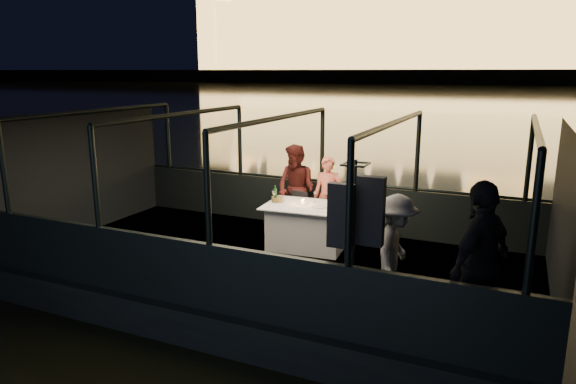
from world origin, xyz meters
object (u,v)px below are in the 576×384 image
at_px(coat_stand, 353,250).
at_px(dining_table_central, 307,227).
at_px(passenger_dark, 479,272).
at_px(chair_port_right, 334,214).
at_px(chair_port_left, 296,212).
at_px(wine_bottle, 275,194).
at_px(passenger_stripe, 395,244).
at_px(person_man_maroon, 296,193).
at_px(person_woman_coral, 328,196).

bearing_deg(coat_stand, dining_table_central, 123.76).
bearing_deg(coat_stand, passenger_dark, 1.40).
bearing_deg(dining_table_central, chair_port_right, 71.77).
relative_size(chair_port_right, passenger_dark, 0.51).
xyz_separation_m(chair_port_left, wine_bottle, (-0.15, -0.58, 0.47)).
height_order(chair_port_right, passenger_stripe, passenger_stripe).
distance_m(chair_port_left, wine_bottle, 0.75).
distance_m(dining_table_central, chair_port_left, 0.71).
bearing_deg(chair_port_left, passenger_stripe, -24.73).
bearing_deg(wine_bottle, passenger_stripe, -33.42).
xyz_separation_m(dining_table_central, wine_bottle, (-0.60, -0.03, 0.53)).
bearing_deg(passenger_dark, dining_table_central, -102.09).
relative_size(chair_port_right, wine_bottle, 3.22).
bearing_deg(dining_table_central, passenger_dark, -36.84).
bearing_deg(person_man_maroon, person_woman_coral, 17.79).
distance_m(chair_port_left, person_woman_coral, 0.66).
height_order(dining_table_central, passenger_stripe, passenger_stripe).
distance_m(person_woman_coral, passenger_stripe, 3.06).
bearing_deg(wine_bottle, person_woman_coral, 51.15).
xyz_separation_m(dining_table_central, passenger_dark, (2.92, -2.19, 0.47)).
relative_size(chair_port_right, passenger_stripe, 0.64).
bearing_deg(passenger_stripe, chair_port_right, 32.09).
xyz_separation_m(person_man_maroon, passenger_stripe, (2.43, -2.45, 0.10)).
relative_size(chair_port_left, passenger_dark, 0.43).
xyz_separation_m(chair_port_right, passenger_dark, (2.69, -2.91, 0.40)).
relative_size(dining_table_central, wine_bottle, 4.88).
bearing_deg(person_man_maroon, wine_bottle, -77.99).
height_order(chair_port_right, coat_stand, coat_stand).
bearing_deg(chair_port_right, chair_port_left, -152.08).
bearing_deg(passenger_stripe, chair_port_left, 44.01).
relative_size(dining_table_central, person_man_maroon, 0.87).
distance_m(person_man_maroon, passenger_stripe, 3.45).
height_order(passenger_dark, wine_bottle, passenger_dark).
bearing_deg(chair_port_left, dining_table_central, -31.86).
bearing_deg(wine_bottle, dining_table_central, 2.49).
relative_size(person_woman_coral, passenger_stripe, 0.99).
height_order(person_woman_coral, passenger_stripe, passenger_stripe).
distance_m(passenger_stripe, wine_bottle, 2.97).
bearing_deg(dining_table_central, passenger_stripe, -41.50).
bearing_deg(passenger_dark, passenger_stripe, -92.08).
bearing_deg(person_man_maroon, passenger_stripe, -29.79).
height_order(coat_stand, person_man_maroon, coat_stand).
distance_m(chair_port_left, chair_port_right, 0.71).
relative_size(person_man_maroon, wine_bottle, 5.63).
distance_m(dining_table_central, person_woman_coral, 0.90).
distance_m(chair_port_right, passenger_dark, 3.98).
height_order(chair_port_left, person_woman_coral, person_woman_coral).
height_order(dining_table_central, passenger_dark, passenger_dark).
distance_m(coat_stand, passenger_stripe, 0.69).
bearing_deg(passenger_dark, wine_bottle, -96.81).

